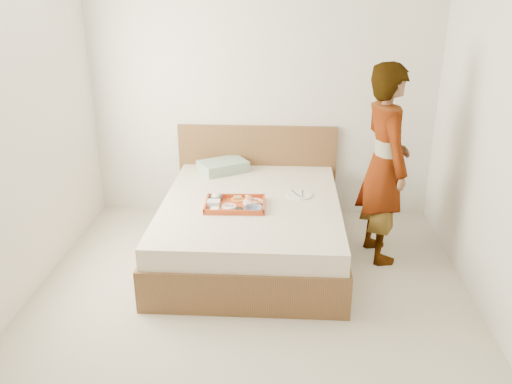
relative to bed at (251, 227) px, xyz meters
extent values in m
cube|color=#BFB2A1|center=(0.05, -1.00, -0.27)|extent=(3.50, 4.00, 0.01)
cube|color=silver|center=(0.05, 1.00, 1.04)|extent=(3.50, 0.01, 2.60)
cube|color=silver|center=(0.05, -3.00, 1.04)|extent=(3.50, 0.01, 2.60)
cube|color=brown|center=(0.00, 0.00, 0.00)|extent=(1.65, 2.00, 0.53)
cube|color=brown|center=(0.00, 0.97, 0.21)|extent=(1.65, 0.06, 0.95)
cube|color=gray|center=(-0.34, 0.74, 0.32)|extent=(0.55, 0.51, 0.11)
cube|color=#B73A1B|center=(-0.13, -0.15, 0.29)|extent=(0.52, 0.39, 0.05)
cylinder|color=white|center=(0.02, -0.09, 0.28)|extent=(0.18, 0.18, 0.01)
imported|color=#182041|center=(0.04, -0.26, 0.30)|extent=(0.15, 0.15, 0.04)
cylinder|color=black|center=(-0.08, -0.28, 0.29)|extent=(0.08, 0.08, 0.03)
cylinder|color=white|center=(-0.18, -0.19, 0.28)|extent=(0.13, 0.13, 0.01)
cylinder|color=orange|center=(-0.11, -0.03, 0.28)|extent=(0.13, 0.13, 0.01)
imported|color=#182041|center=(-0.30, -0.04, 0.30)|extent=(0.12, 0.12, 0.04)
cube|color=silver|center=(-0.31, -0.17, 0.30)|extent=(0.11, 0.09, 0.05)
cylinder|color=white|center=(-0.29, -0.28, 0.29)|extent=(0.08, 0.08, 0.03)
cylinder|color=white|center=(0.43, 0.14, 0.27)|extent=(0.27, 0.27, 0.01)
imported|color=silver|center=(1.15, 0.05, 0.61)|extent=(0.54, 0.71, 1.74)
camera|label=1|loc=(0.30, -4.29, 2.07)|focal=37.01mm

